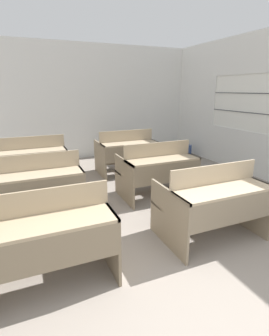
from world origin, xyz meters
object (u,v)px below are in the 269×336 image
at_px(bench_third_left, 33,160).
at_px(wastepaper_bin, 187,150).
at_px(bench_front_left, 46,236).
at_px(bench_front_right, 213,202).
at_px(bench_second_left, 38,186).
at_px(bench_second_right, 157,169).
at_px(bench_third_right, 127,151).

xyz_separation_m(bench_third_left, wastepaper_bin, (3.91, 0.72, -0.32)).
bearing_deg(bench_front_left, bench_front_right, 0.43).
distance_m(bench_second_left, bench_second_right, 1.88).
relative_size(bench_second_left, bench_third_right, 1.00).
height_order(bench_front_right, wastepaper_bin, bench_front_right).
distance_m(bench_front_left, bench_third_left, 2.84).
relative_size(bench_third_left, wastepaper_bin, 3.98).
xyz_separation_m(bench_front_right, bench_second_right, (0.01, 1.41, 0.00)).
bearing_deg(bench_third_left, bench_third_right, -0.17).
bearing_deg(bench_second_right, bench_front_left, -143.15).
xyz_separation_m(bench_third_right, wastepaper_bin, (2.04, 0.72, -0.32)).
relative_size(bench_front_right, bench_third_left, 1.00).
relative_size(bench_front_right, bench_third_right, 1.00).
relative_size(bench_third_right, wastepaper_bin, 3.98).
relative_size(bench_second_right, wastepaper_bin, 3.98).
relative_size(bench_front_right, bench_second_right, 1.00).
xyz_separation_m(bench_front_left, bench_front_right, (1.89, 0.01, 0.00)).
bearing_deg(bench_front_left, wastepaper_bin, 42.07).
height_order(bench_front_right, bench_second_right, same).
xyz_separation_m(bench_second_right, bench_third_right, (0.01, 1.41, 0.00)).
bearing_deg(bench_front_left, bench_second_left, 89.16).
bearing_deg(bench_second_right, wastepaper_bin, 46.25).
distance_m(bench_front_right, bench_second_left, 2.32).
bearing_deg(bench_front_right, bench_third_right, 89.60).
xyz_separation_m(bench_front_left, bench_second_left, (0.02, 1.40, 0.00)).
bearing_deg(bench_front_right, bench_second_right, 89.54).
relative_size(bench_front_right, bench_second_left, 1.00).
distance_m(bench_front_left, bench_second_left, 1.40).
height_order(bench_front_left, bench_third_left, same).
height_order(bench_front_left, bench_second_left, same).
xyz_separation_m(bench_second_right, bench_third_left, (-1.87, 1.42, 0.00)).
bearing_deg(bench_second_left, bench_front_right, -36.50).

